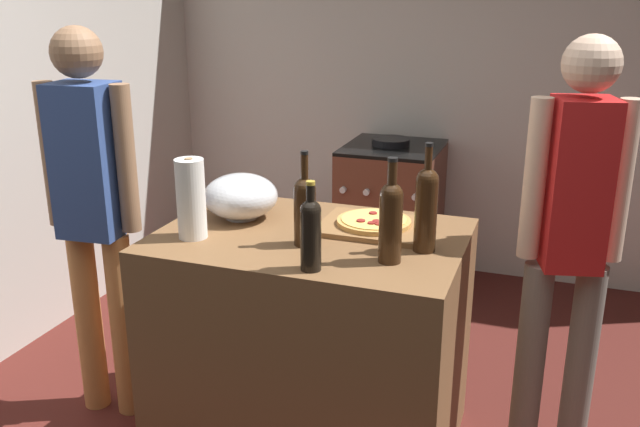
{
  "coord_description": "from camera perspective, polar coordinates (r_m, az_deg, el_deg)",
  "views": [
    {
      "loc": [
        0.69,
        -1.53,
        1.76
      ],
      "look_at": [
        -0.15,
        0.8,
        0.94
      ],
      "focal_mm": 38.43,
      "sensor_mm": 36.0,
      "label": 1
    }
  ],
  "objects": [
    {
      "name": "ground_plane",
      "position": [
        3.45,
        5.5,
        -12.67
      ],
      "size": [
        4.21,
        3.3,
        0.02
      ],
      "primitive_type": "cube",
      "color": "#511E19"
    },
    {
      "name": "kitchen_wall_rear",
      "position": [
        4.36,
        10.73,
        11.92
      ],
      "size": [
        4.21,
        0.1,
        2.6
      ],
      "primitive_type": "cube",
      "color": "beige",
      "rests_on": "ground_plane"
    },
    {
      "name": "kitchen_wall_left",
      "position": [
        3.87,
        -21.94,
        10.17
      ],
      "size": [
        0.1,
        3.3,
        2.6
      ],
      "primitive_type": "cube",
      "color": "beige",
      "rests_on": "ground_plane"
    },
    {
      "name": "counter",
      "position": [
        2.72,
        -0.72,
        -10.59
      ],
      "size": [
        1.13,
        0.79,
        0.89
      ],
      "primitive_type": "cube",
      "color": "brown",
      "rests_on": "ground_plane"
    },
    {
      "name": "cutting_board",
      "position": [
        2.59,
        4.49,
        -1.09
      ],
      "size": [
        0.4,
        0.32,
        0.02
      ],
      "primitive_type": "cube",
      "color": "olive",
      "rests_on": "counter"
    },
    {
      "name": "pizza",
      "position": [
        2.59,
        4.53,
        -0.66
      ],
      "size": [
        0.28,
        0.28,
        0.03
      ],
      "color": "tan",
      "rests_on": "cutting_board"
    },
    {
      "name": "mixing_bowl",
      "position": [
        2.71,
        -6.63,
        1.43
      ],
      "size": [
        0.29,
        0.29,
        0.18
      ],
      "color": "#B2B2B7",
      "rests_on": "counter"
    },
    {
      "name": "paper_towel_roll",
      "position": [
        2.5,
        -10.69,
        1.2
      ],
      "size": [
        0.1,
        0.1,
        0.3
      ],
      "color": "white",
      "rests_on": "counter"
    },
    {
      "name": "wine_bottle_amber",
      "position": [
        2.25,
        5.91,
        -0.37
      ],
      "size": [
        0.08,
        0.08,
        0.36
      ],
      "color": "#331E0F",
      "rests_on": "counter"
    },
    {
      "name": "wine_bottle_green",
      "position": [
        2.39,
        -1.27,
        0.49
      ],
      "size": [
        0.08,
        0.08,
        0.34
      ],
      "color": "#331E0F",
      "rests_on": "counter"
    },
    {
      "name": "wine_bottle_dark",
      "position": [
        2.18,
        -0.78,
        -1.48
      ],
      "size": [
        0.07,
        0.07,
        0.3
      ],
      "color": "black",
      "rests_on": "counter"
    },
    {
      "name": "wine_bottle_clear",
      "position": [
        2.35,
        8.83,
        0.63
      ],
      "size": [
        0.08,
        0.08,
        0.38
      ],
      "color": "#331E0F",
      "rests_on": "counter"
    },
    {
      "name": "stove",
      "position": [
        4.2,
        5.9,
        -0.12
      ],
      "size": [
        0.56,
        0.62,
        0.91
      ],
      "color": "brown",
      "rests_on": "ground_plane"
    },
    {
      "name": "person_in_stripes",
      "position": [
        2.88,
        -18.39,
        0.91
      ],
      "size": [
        0.4,
        0.22,
        1.63
      ],
      "color": "#D88C4C",
      "rests_on": "ground_plane"
    },
    {
      "name": "person_in_red",
      "position": [
        2.6,
        20.16,
        -1.63
      ],
      "size": [
        0.36,
        0.24,
        1.62
      ],
      "color": "slate",
      "rests_on": "ground_plane"
    }
  ]
}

